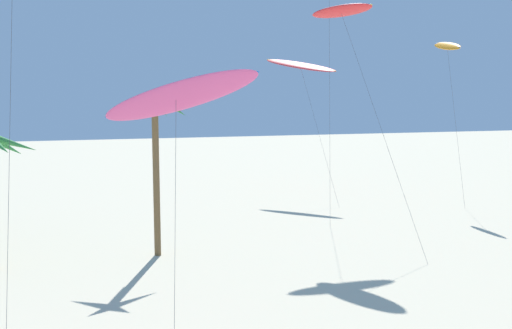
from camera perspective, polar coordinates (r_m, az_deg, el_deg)
The scene contains 5 objects.
palm_tree_4 at distance 33.20m, azimuth -10.64°, elevation 3.97°, with size 4.33×4.33×10.09m.
flying_kite_2 at distance 56.88m, azimuth 4.68°, elevation 10.37°, with size 5.91×13.00×14.38m.
flying_kite_3 at distance 25.00m, azimuth -8.42°, elevation 7.05°, with size 6.84×7.16×11.30m.
flying_kite_9 at distance 40.23m, azimuth 8.96°, elevation 15.69°, with size 3.53×12.17×16.32m.
flying_kite_10 at distance 54.72m, azimuth 19.51°, elevation 11.69°, with size 1.68×6.46×15.49m.
Camera 1 is at (-8.09, 8.10, 9.44)m, focal length 37.96 mm.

